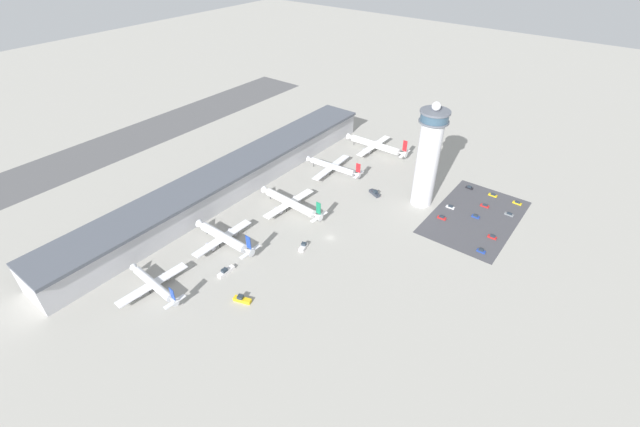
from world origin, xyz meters
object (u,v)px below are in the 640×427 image
object	(u,v)px
airplane_gate_bravo	(224,238)
service_truck_baggage	(242,299)
service_truck_catering	(226,271)
car_blue_compact	(450,207)
car_silver_sedan	(492,237)
airplane_gate_charlie	(290,203)
car_maroon_suv	(469,188)
airplane_gate_echo	(375,145)
car_black_suv	(493,195)
car_green_van	(476,216)
service_truck_fuel	(375,193)
service_truck_water	(303,247)
airplane_gate_alpha	(154,284)
car_yellow_taxi	(509,214)
airplane_gate_delta	(333,167)
car_navy_sedan	(442,218)
car_grey_coupe	(517,203)
car_white_wagon	(481,251)
car_red_hatchback	(485,206)
control_tower	(428,157)

from	to	relation	value
airplane_gate_bravo	service_truck_baggage	world-z (taller)	airplane_gate_bravo
service_truck_catering	car_blue_compact	distance (m)	123.59
car_blue_compact	car_silver_sedan	world-z (taller)	car_silver_sedan
airplane_gate_charlie	car_maroon_suv	size ratio (longest dim) A/B	10.03
airplane_gate_echo	car_black_suv	distance (m)	81.89
car_green_van	car_silver_sedan	bearing A→B (deg)	-132.53
service_truck_catering	service_truck_fuel	xyz separation A→B (m)	(95.30, -18.70, 0.04)
airplane_gate_bravo	car_maroon_suv	distance (m)	142.08
service_truck_water	airplane_gate_echo	bearing A→B (deg)	13.46
airplane_gate_alpha	car_yellow_taxi	xyz separation A→B (m)	(146.97, -101.71, -3.12)
airplane_gate_delta	service_truck_catering	bearing A→B (deg)	-171.62
airplane_gate_echo	car_navy_sedan	size ratio (longest dim) A/B	9.78
car_blue_compact	car_navy_sedan	world-z (taller)	car_navy_sedan
airplane_gate_charlie	car_grey_coupe	size ratio (longest dim) A/B	8.84
airplane_gate_alpha	car_white_wagon	xyz separation A→B (m)	(108.61, -100.78, -3.05)
car_red_hatchback	car_blue_compact	xyz separation A→B (m)	(-12.49, 14.41, 0.01)
service_truck_fuel	car_white_wagon	size ratio (longest dim) A/B	1.97
airplane_gate_delta	service_truck_catering	distance (m)	101.94
car_navy_sedan	airplane_gate_charlie	bearing A→B (deg)	121.37
service_truck_catering	car_green_van	bearing A→B (deg)	-33.68
car_black_suv	car_silver_sedan	bearing A→B (deg)	-161.34
service_truck_water	car_grey_coupe	xyz separation A→B (m)	(100.81, -69.37, -0.46)
car_maroon_suv	car_black_suv	xyz separation A→B (m)	(0.45, -13.59, -0.06)
airplane_gate_bravo	car_navy_sedan	xyz separation A→B (m)	(83.45, -74.28, -3.59)
service_truck_catering	car_green_van	xyz separation A→B (m)	(108.68, -72.42, -0.39)
airplane_gate_bravo	service_truck_water	distance (m)	38.32
control_tower	airplane_gate_alpha	bearing A→B (deg)	155.53
control_tower	airplane_gate_bravo	bearing A→B (deg)	147.14
control_tower	service_truck_fuel	xyz separation A→B (m)	(-8.76, 24.37, -27.15)
airplane_gate_delta	car_grey_coupe	bearing A→B (deg)	-71.24
airplane_gate_bravo	car_silver_sedan	world-z (taller)	airplane_gate_bravo
car_white_wagon	car_blue_compact	size ratio (longest dim) A/B	0.90
service_truck_catering	service_truck_baggage	size ratio (longest dim) A/B	1.08
car_blue_compact	airplane_gate_delta	bearing A→B (deg)	96.39
airplane_gate_charlie	airplane_gate_delta	world-z (taller)	airplane_gate_charlie
airplane_gate_bravo	service_truck_water	xyz separation A→B (m)	(20.82, -32.01, -3.18)
car_white_wagon	service_truck_baggage	bearing A→B (deg)	143.47
car_red_hatchback	car_green_van	size ratio (longest dim) A/B	1.14
service_truck_catering	service_truck_water	size ratio (longest dim) A/B	1.37
service_truck_catering	car_navy_sedan	size ratio (longest dim) A/B	1.85
airplane_gate_echo	car_silver_sedan	size ratio (longest dim) A/B	10.35
car_yellow_taxi	car_maroon_suv	distance (m)	29.82
airplane_gate_alpha	service_truck_baggage	bearing A→B (deg)	-61.78
control_tower	car_green_van	xyz separation A→B (m)	(4.61, -29.35, -27.59)
airplane_gate_bravo	service_truck_water	bearing A→B (deg)	-56.96
service_truck_catering	airplane_gate_delta	bearing A→B (deg)	8.38
car_maroon_suv	car_white_wagon	size ratio (longest dim) A/B	1.03
service_truck_baggage	car_red_hatchback	distance (m)	140.09
airplane_gate_delta	service_truck_baggage	size ratio (longest dim) A/B	4.80
car_navy_sedan	airplane_gate_alpha	bearing A→B (deg)	148.60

